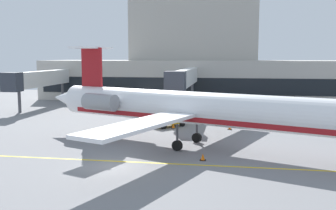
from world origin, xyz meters
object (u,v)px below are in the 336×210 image
(baggage_tug, at_px, (85,104))
(pushback_tractor, at_px, (172,118))
(regional_jet, at_px, (197,109))
(fuel_tank, at_px, (124,101))

(baggage_tug, height_order, pushback_tractor, pushback_tractor)
(regional_jet, xyz_separation_m, fuel_tank, (-12.56, 21.02, -2.01))
(regional_jet, relative_size, pushback_tractor, 8.75)
(pushback_tractor, xyz_separation_m, fuel_tank, (-8.75, 11.00, 0.45))
(regional_jet, relative_size, fuel_tank, 4.76)
(baggage_tug, xyz_separation_m, pushback_tractor, (15.17, -11.93, 0.14))
(baggage_tug, distance_m, pushback_tractor, 19.30)
(pushback_tractor, distance_m, fuel_tank, 14.07)
(regional_jet, distance_m, baggage_tug, 29.13)
(baggage_tug, relative_size, pushback_tractor, 0.96)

